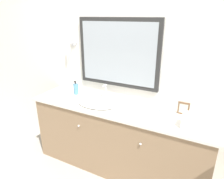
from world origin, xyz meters
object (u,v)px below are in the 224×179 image
object	(u,v)px
soap_bottle	(76,89)
picture_frame	(183,108)
appliance_box	(195,122)
sink_basin	(98,102)

from	to	relation	value
soap_bottle	picture_frame	world-z (taller)	soap_bottle
appliance_box	picture_frame	xyz separation A→B (m)	(-0.14, 0.24, 0.00)
sink_basin	soap_bottle	size ratio (longest dim) A/B	2.70
sink_basin	picture_frame	size ratio (longest dim) A/B	3.60
picture_frame	sink_basin	bearing A→B (deg)	-169.62
picture_frame	appliance_box	bearing A→B (deg)	-60.14
soap_bottle	sink_basin	bearing A→B (deg)	-16.84
sink_basin	picture_frame	bearing A→B (deg)	10.38
appliance_box	picture_frame	bearing A→B (deg)	119.86
appliance_box	picture_frame	world-z (taller)	picture_frame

